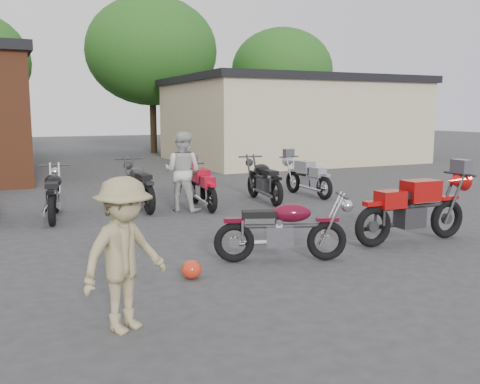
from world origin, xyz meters
name	(u,v)px	position (x,y,z in m)	size (l,w,h in m)	color
ground	(298,263)	(0.00, 0.00, 0.00)	(90.00, 90.00, 0.00)	#313134
stucco_building	(289,123)	(8.50, 15.00, 1.75)	(10.00, 8.00, 3.50)	#C4BB8C
tree_2	(152,71)	(4.00, 22.00, 4.40)	(7.04, 7.04, 8.80)	#194211
tree_3	(282,86)	(12.00, 22.00, 3.80)	(6.08, 6.08, 7.60)	#194211
vintage_motorcycle	(284,225)	(-0.17, 0.16, 0.56)	(1.94, 0.64, 1.13)	#5B0B1F
sportbike	(414,205)	(2.46, 0.26, 0.65)	(2.24, 0.74, 1.30)	#B6100F
helmet	(191,269)	(-1.72, -0.06, 0.13)	(0.28, 0.28, 0.26)	red
person_light	(183,172)	(-0.19, 4.76, 0.90)	(0.88, 0.68, 1.81)	silver
person_tan	(124,255)	(-2.91, -1.40, 0.80)	(1.04, 0.60, 1.60)	tan
row_bike_2	(53,191)	(-2.96, 5.04, 0.60)	(2.05, 0.68, 1.19)	black
row_bike_3	(139,183)	(-1.02, 5.45, 0.62)	(2.13, 0.70, 1.24)	#28272A
row_bike_4	(202,185)	(0.36, 4.96, 0.55)	(1.89, 0.62, 1.09)	red
row_bike_5	(264,178)	(2.07, 5.13, 0.60)	(2.07, 0.68, 1.20)	black
row_bike_6	(307,175)	(3.55, 5.44, 0.56)	(1.94, 0.64, 1.12)	#9498A1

